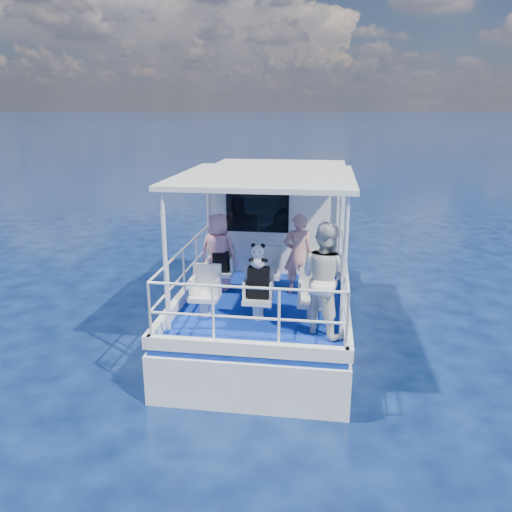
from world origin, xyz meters
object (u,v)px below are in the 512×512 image
(backpack_center, at_px, (259,283))
(panda, at_px, (258,256))
(passenger_stbd_aft, at_px, (325,279))
(passenger_port_fwd, at_px, (218,252))

(backpack_center, bearing_deg, panda, -105.00)
(passenger_stbd_aft, bearing_deg, passenger_port_fwd, -0.44)
(passenger_stbd_aft, height_order, backpack_center, passenger_stbd_aft)
(backpack_center, relative_size, panda, 1.28)
(passenger_stbd_aft, xyz_separation_m, panda, (-1.08, 0.33, 0.22))
(passenger_stbd_aft, relative_size, backpack_center, 3.41)
(passenger_port_fwd, xyz_separation_m, panda, (0.96, -1.36, 0.36))
(panda, bearing_deg, passenger_port_fwd, 125.14)
(passenger_stbd_aft, distance_m, panda, 1.15)
(passenger_stbd_aft, bearing_deg, panda, 22.22)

